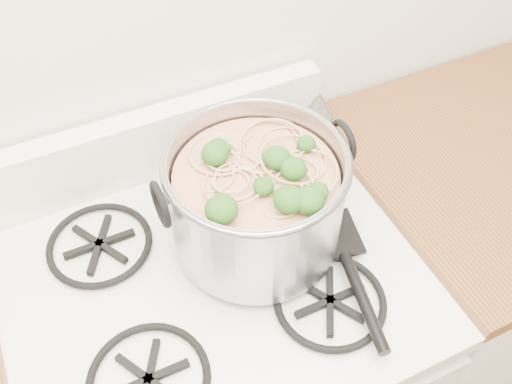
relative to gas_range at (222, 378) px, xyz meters
name	(u,v)px	position (x,y,z in m)	size (l,w,h in m)	color
gas_range	(222,378)	(0.00, 0.00, 0.00)	(0.76, 0.66, 0.92)	white
counter_right	(501,248)	(0.88, 0.00, 0.02)	(1.00, 0.65, 0.92)	silver
stock_pot	(256,200)	(0.11, 0.04, 0.59)	(0.35, 0.32, 0.22)	#9999A1
spatula	(335,232)	(0.25, -0.03, 0.50)	(0.29, 0.31, 0.02)	black
glass_bowl	(262,134)	(0.24, 0.27, 0.50)	(0.12, 0.12, 0.03)	white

